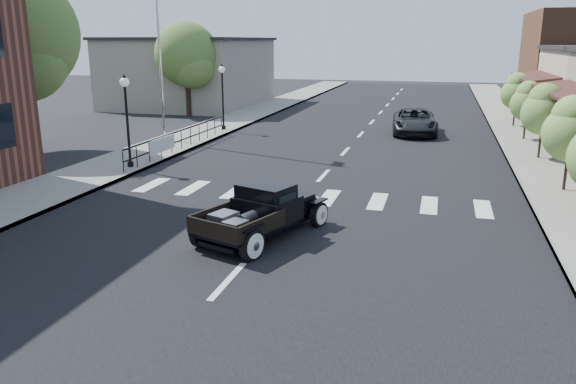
# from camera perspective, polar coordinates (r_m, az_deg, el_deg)

# --- Properties ---
(ground) EXTENTS (120.00, 120.00, 0.00)m
(ground) POSITION_cam_1_polar(r_m,az_deg,el_deg) (14.85, -1.93, -4.50)
(ground) COLOR black
(ground) RESTS_ON ground
(road) EXTENTS (14.00, 80.00, 0.02)m
(road) POSITION_cam_1_polar(r_m,az_deg,el_deg) (29.08, 6.83, 5.19)
(road) COLOR black
(road) RESTS_ON ground
(road_markings) EXTENTS (12.00, 60.00, 0.06)m
(road_markings) POSITION_cam_1_polar(r_m,az_deg,el_deg) (24.24, 5.05, 3.21)
(road_markings) COLOR silver
(road_markings) RESTS_ON ground
(sidewalk_left) EXTENTS (3.00, 80.00, 0.15)m
(sidewalk_left) POSITION_cam_1_polar(r_m,az_deg,el_deg) (31.43, -8.75, 5.99)
(sidewalk_left) COLOR gray
(sidewalk_left) RESTS_ON ground
(sidewalk_right) EXTENTS (3.00, 80.00, 0.15)m
(sidewalk_right) POSITION_cam_1_polar(r_m,az_deg,el_deg) (29.10, 23.66, 4.15)
(sidewalk_right) COLOR #9A978C
(sidewalk_right) RESTS_ON ground
(low_building_left) EXTENTS (10.00, 12.00, 5.00)m
(low_building_left) POSITION_cam_1_polar(r_m,az_deg,el_deg) (45.64, -9.81, 11.82)
(low_building_left) COLOR gray
(low_building_left) RESTS_ON ground
(railing) EXTENTS (0.08, 10.00, 1.00)m
(railing) POSITION_cam_1_polar(r_m,az_deg,el_deg) (26.37, -10.79, 5.41)
(railing) COLOR black
(railing) RESTS_ON sidewalk_left
(banner) EXTENTS (0.04, 2.20, 0.60)m
(banner) POSITION_cam_1_polar(r_m,az_deg,el_deg) (24.61, -12.61, 4.16)
(banner) COLOR silver
(banner) RESTS_ON sidewalk_left
(lamp_post_b) EXTENTS (0.36, 0.36, 3.60)m
(lamp_post_b) POSITION_cam_1_polar(r_m,az_deg,el_deg) (22.84, -16.01, 6.92)
(lamp_post_b) COLOR black
(lamp_post_b) RESTS_ON sidewalk_left
(lamp_post_c) EXTENTS (0.36, 0.36, 3.60)m
(lamp_post_c) POSITION_cam_1_polar(r_m,az_deg,el_deg) (31.76, -6.64, 9.56)
(lamp_post_c) COLOR black
(lamp_post_c) RESTS_ON sidewalk_left
(flagpole) EXTENTS (0.12, 0.12, 12.09)m
(flagpole) POSITION_cam_1_polar(r_m,az_deg,el_deg) (28.68, -13.12, 17.19)
(flagpole) COLOR silver
(flagpole) RESTS_ON sidewalk_left
(big_tree_near) EXTENTS (5.44, 5.44, 7.99)m
(big_tree_near) POSITION_cam_1_polar(r_m,az_deg,el_deg) (28.04, -25.68, 11.67)
(big_tree_near) COLOR #4B662B
(big_tree_near) RESTS_ON ground
(big_tree_far) EXTENTS (4.24, 4.24, 6.22)m
(big_tree_far) POSITION_cam_1_polar(r_m,az_deg,el_deg) (39.12, -10.20, 12.18)
(big_tree_far) COLOR #4B662B
(big_tree_far) RESTS_ON ground
(small_tree_b) EXTENTS (1.82, 1.82, 3.03)m
(small_tree_b) POSITION_cam_1_polar(r_m,az_deg,el_deg) (20.67, 26.66, 4.29)
(small_tree_b) COLOR olive
(small_tree_b) RESTS_ON sidewalk_right
(small_tree_c) EXTENTS (1.82, 1.82, 3.03)m
(small_tree_c) POSITION_cam_1_polar(r_m,az_deg,el_deg) (26.06, 24.43, 6.48)
(small_tree_c) COLOR olive
(small_tree_c) RESTS_ON sidewalk_right
(small_tree_d) EXTENTS (1.68, 1.68, 2.80)m
(small_tree_d) POSITION_cam_1_polar(r_m,az_deg,el_deg) (30.85, 23.08, 7.56)
(small_tree_d) COLOR olive
(small_tree_d) RESTS_ON sidewalk_right
(small_tree_e) EXTENTS (1.77, 1.77, 2.95)m
(small_tree_e) POSITION_cam_1_polar(r_m,az_deg,el_deg) (35.54, 22.13, 8.63)
(small_tree_e) COLOR olive
(small_tree_e) RESTS_ON sidewalk_right
(hotrod_pickup) EXTENTS (3.18, 4.52, 1.43)m
(hotrod_pickup) POSITION_cam_1_polar(r_m,az_deg,el_deg) (14.55, -2.67, -1.97)
(hotrod_pickup) COLOR black
(hotrod_pickup) RESTS_ON ground
(second_car) EXTENTS (2.72, 5.13, 1.37)m
(second_car) POSITION_cam_1_polar(r_m,az_deg,el_deg) (31.72, 12.72, 6.99)
(second_car) COLOR black
(second_car) RESTS_ON ground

